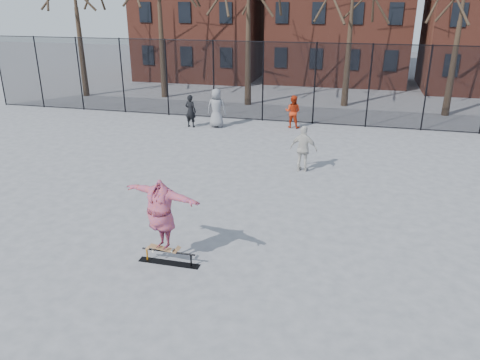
% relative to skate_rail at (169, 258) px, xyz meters
% --- Properties ---
extents(ground, '(100.00, 100.00, 0.00)m').
position_rel_skate_rail_xyz_m(ground, '(0.73, 1.30, -0.13)').
color(ground, slate).
extents(skate_rail, '(1.52, 0.23, 0.33)m').
position_rel_skate_rail_xyz_m(skate_rail, '(0.00, 0.00, 0.00)').
color(skate_rail, black).
rests_on(skate_rail, ground).
extents(skateboard, '(0.75, 0.18, 0.09)m').
position_rel_skate_rail_xyz_m(skateboard, '(-0.13, 0.00, 0.25)').
color(skateboard, olive).
rests_on(skateboard, skate_rail).
extents(skater, '(2.17, 1.13, 1.71)m').
position_rel_skate_rail_xyz_m(skater, '(-0.13, 0.00, 1.15)').
color(skater, '#563381').
rests_on(skater, skateboard).
extents(bystander_grey, '(0.96, 0.66, 1.89)m').
position_rel_skate_rail_xyz_m(bystander_grey, '(-2.58, 12.47, 0.82)').
color(bystander_grey, slate).
rests_on(bystander_grey, ground).
extents(bystander_black, '(0.65, 0.49, 1.59)m').
position_rel_skate_rail_xyz_m(bystander_black, '(-3.82, 12.19, 0.67)').
color(bystander_black, black).
rests_on(bystander_black, ground).
extents(bystander_red, '(0.85, 0.70, 1.59)m').
position_rel_skate_rail_xyz_m(bystander_red, '(1.05, 13.30, 0.66)').
color(bystander_red, '#B92D10').
rests_on(bystander_red, ground).
extents(bystander_white, '(1.05, 0.55, 1.70)m').
position_rel_skate_rail_xyz_m(bystander_white, '(2.31, 7.22, 0.72)').
color(bystander_white, beige).
rests_on(bystander_white, ground).
extents(fence, '(34.03, 0.07, 4.00)m').
position_rel_skate_rail_xyz_m(fence, '(0.72, 14.30, 1.92)').
color(fence, black).
rests_on(fence, ground).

